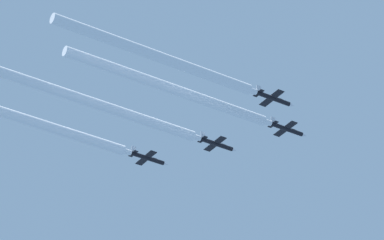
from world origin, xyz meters
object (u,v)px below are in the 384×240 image
at_px(jet_lead, 288,129).
at_px(jet_right_wingman, 274,99).
at_px(jet_left_wingman, 218,144).
at_px(jet_outer_left, 149,158).

height_order(jet_lead, jet_right_wingman, jet_lead).
distance_m(jet_lead, jet_left_wingman, 17.80).
relative_size(jet_right_wingman, jet_outer_left, 1.00).
relative_size(jet_lead, jet_outer_left, 1.00).
height_order(jet_left_wingman, jet_right_wingman, jet_right_wingman).
relative_size(jet_lead, jet_left_wingman, 1.00).
bearing_deg(jet_outer_left, jet_right_wingman, 18.08).
height_order(jet_left_wingman, jet_outer_left, jet_left_wingman).
xyz_separation_m(jet_left_wingman, jet_right_wingman, (24.33, -0.26, 0.00)).
distance_m(jet_lead, jet_outer_left, 35.55).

